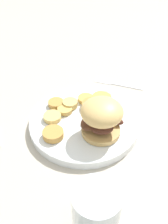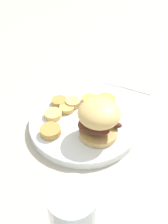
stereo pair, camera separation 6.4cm
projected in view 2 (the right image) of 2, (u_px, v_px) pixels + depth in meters
The scene contains 13 objects.
ground_plane at pixel (84, 126), 0.67m from camera, with size 4.00×4.00×0.00m, color #B2A899.
dinner_plate at pixel (84, 122), 0.66m from camera, with size 0.27×0.27×0.02m.
sandwich at pixel (99, 118), 0.58m from camera, with size 0.11×0.11×0.09m.
potato_round_0 at pixel (51, 131), 0.61m from camera, with size 0.05×0.05×0.02m, color #BC8942.
potato_round_1 at pixel (95, 106), 0.68m from camera, with size 0.06×0.06×0.01m, color #BC8942.
potato_round_2 at pixel (67, 108), 0.68m from camera, with size 0.04×0.04×0.01m, color tan.
potato_round_3 at pixel (90, 99), 0.71m from camera, with size 0.04×0.04×0.01m, color tan.
potato_round_4 at pixel (53, 114), 0.66m from camera, with size 0.04×0.04×0.01m, color #DBB766.
potato_round_5 at pixel (106, 100), 0.71m from camera, with size 0.05×0.05×0.01m, color tan.
potato_round_6 at pixel (73, 103), 0.69m from camera, with size 0.04×0.04×0.02m, color #DBB766.
potato_round_7 at pixel (59, 101), 0.70m from camera, with size 0.04×0.04×0.01m, color #BC8942.
fork at pixel (126, 87), 0.80m from camera, with size 0.10×0.13×0.00m.
drinking_glass at pixel (73, 217), 0.42m from camera, with size 0.08×0.08×0.13m.
Camera 2 is at (0.22, 0.43, 0.46)m, focal length 42.00 mm.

